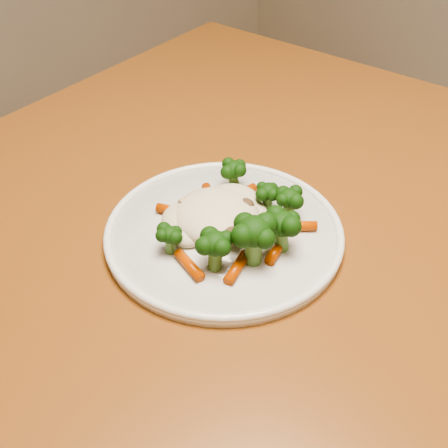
# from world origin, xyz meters

# --- Properties ---
(dining_table) EXTENTS (1.37, 1.09, 0.75)m
(dining_table) POSITION_xyz_m (-0.05, -0.13, 0.65)
(dining_table) COLOR brown
(dining_table) RESTS_ON ground
(plate) EXTENTS (0.28, 0.28, 0.01)m
(plate) POSITION_xyz_m (0.02, -0.17, 0.76)
(plate) COLOR white
(plate) RESTS_ON dining_table
(meal) EXTENTS (0.19, 0.17, 0.06)m
(meal) POSITION_xyz_m (0.02, -0.18, 0.78)
(meal) COLOR beige
(meal) RESTS_ON plate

